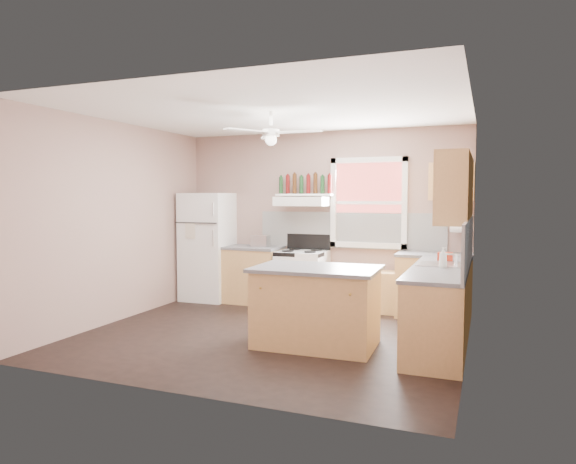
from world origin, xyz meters
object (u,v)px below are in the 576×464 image
at_px(stove, 302,279).
at_px(island, 316,308).
at_px(cart, 378,293).
at_px(toaster, 261,241).
at_px(refrigerator, 208,246).

relative_size(stove, island, 0.65).
bearing_deg(island, cart, 79.36).
relative_size(toaster, stove, 0.33).
bearing_deg(stove, cart, 3.69).
relative_size(toaster, cart, 0.50).
bearing_deg(toaster, island, -48.42).
relative_size(cart, island, 0.42).
relative_size(refrigerator, stove, 2.03).
xyz_separation_m(toaster, stove, (0.71, -0.03, -0.56)).
xyz_separation_m(refrigerator, cart, (2.79, 0.09, -0.59)).
bearing_deg(island, stove, 112.58).
distance_m(refrigerator, stove, 1.70).
bearing_deg(island, toaster, 127.59).
bearing_deg(refrigerator, stove, -1.58).
xyz_separation_m(cart, island, (-0.31, -1.95, 0.15)).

